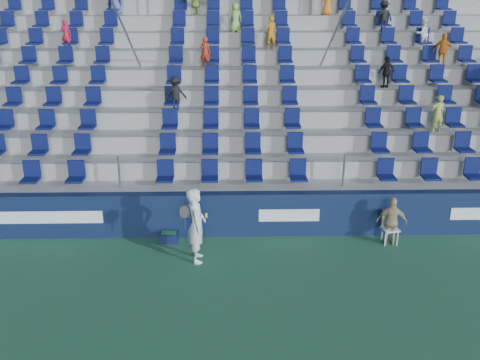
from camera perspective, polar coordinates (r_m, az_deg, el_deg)
name	(u,v)px	position (r m, az deg, el deg)	size (l,w,h in m)	color
ground	(233,300)	(11.76, -0.71, -12.69)	(70.00, 70.00, 0.00)	#296141
sponsor_wall	(232,214)	(14.24, -0.83, -3.65)	(24.00, 0.32, 1.20)	#101D3D
grandstand	(231,112)	(18.57, -0.97, 7.22)	(24.00, 8.17, 6.63)	#9A9A95
tennis_player	(196,225)	(12.87, -4.68, -4.81)	(0.69, 0.72, 1.88)	white
line_judge_chair	(390,224)	(14.42, 15.68, -4.54)	(0.45, 0.46, 0.89)	white
line_judge	(392,221)	(14.24, 15.89, -4.27)	(0.76, 0.32, 1.30)	tan
ball_bin	(169,237)	(14.16, -7.58, -6.02)	(0.49, 0.33, 0.27)	#10173C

